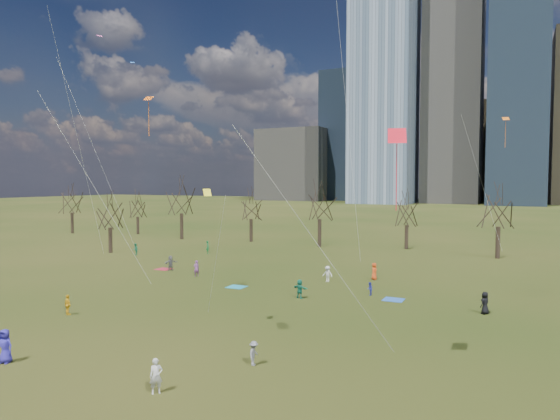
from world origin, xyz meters
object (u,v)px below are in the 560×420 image
at_px(blanket_crimson, 164,269).
at_px(person_4, 68,305).
at_px(blanket_teal, 237,287).
at_px(blanket_navy, 393,300).
at_px(person_0, 5,346).
at_px(person_1, 156,376).

bearing_deg(blanket_crimson, person_4, -72.06).
bearing_deg(blanket_teal, blanket_navy, 5.24).
bearing_deg(person_0, person_4, 107.07).
xyz_separation_m(blanket_navy, blanket_crimson, (-25.77, 3.24, 0.00)).
bearing_deg(blanket_navy, person_0, -123.76).
xyz_separation_m(blanket_navy, person_1, (-5.61, -22.40, 0.78)).
height_order(blanket_teal, blanket_navy, same).
xyz_separation_m(blanket_navy, person_0, (-15.26, -22.83, 0.88)).
bearing_deg(blanket_navy, blanket_crimson, 172.84).
distance_m(blanket_teal, blanket_crimson, 12.68).
xyz_separation_m(blanket_crimson, person_4, (5.79, -17.88, 0.72)).
bearing_deg(blanket_navy, blanket_teal, -174.76).
bearing_deg(person_1, blanket_crimson, 83.12).
xyz_separation_m(blanket_teal, blanket_crimson, (-11.85, 4.51, 0.00)).
relative_size(blanket_teal, person_4, 1.09).
height_order(blanket_navy, person_4, person_4).
relative_size(blanket_crimson, person_1, 1.00).
bearing_deg(blanket_crimson, blanket_teal, -20.84).
relative_size(blanket_navy, person_4, 1.09).
xyz_separation_m(blanket_teal, blanket_navy, (13.92, 1.28, 0.00)).
relative_size(blanket_navy, blanket_crimson, 1.00).
distance_m(blanket_navy, person_0, 27.48).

